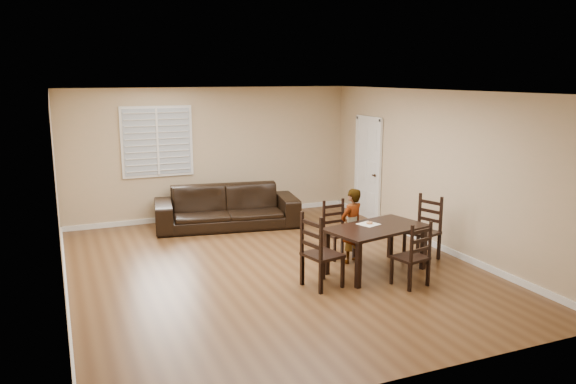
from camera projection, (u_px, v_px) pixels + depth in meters
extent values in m
plane|color=brown|center=(273.00, 268.00, 8.69)|extent=(7.00, 7.00, 0.00)
cube|color=tan|center=(211.00, 154.00, 11.58)|extent=(6.00, 0.04, 2.70)
cube|color=tan|center=(408.00, 247.00, 5.26)|extent=(6.00, 0.04, 2.70)
cube|color=tan|center=(57.00, 200.00, 7.28)|extent=(0.04, 7.00, 2.70)
cube|color=tan|center=(437.00, 170.00, 9.55)|extent=(0.04, 7.00, 2.70)
cube|color=white|center=(272.00, 92.00, 8.14)|extent=(6.00, 7.00, 0.04)
cube|color=white|center=(157.00, 142.00, 11.05)|extent=(1.40, 0.08, 1.40)
cube|color=white|center=(368.00, 169.00, 11.59)|extent=(0.06, 0.94, 2.05)
cylinder|color=#332114|center=(374.00, 175.00, 11.33)|extent=(0.06, 0.06, 0.02)
cube|color=white|center=(213.00, 215.00, 11.83)|extent=(6.00, 0.03, 0.10)
cube|color=white|center=(67.00, 294.00, 7.55)|extent=(0.03, 7.00, 0.10)
cube|color=white|center=(432.00, 243.00, 9.81)|extent=(0.03, 7.00, 0.10)
cube|color=black|center=(376.00, 228.00, 8.41)|extent=(1.66, 1.17, 0.04)
cube|color=black|center=(358.00, 265.00, 7.82)|extent=(0.08, 0.08, 0.67)
cube|color=black|center=(423.00, 248.00, 8.60)|extent=(0.08, 0.08, 0.67)
cube|color=black|center=(327.00, 253.00, 8.37)|extent=(0.08, 0.08, 0.67)
cube|color=black|center=(390.00, 238.00, 9.14)|extent=(0.08, 0.08, 0.67)
cube|color=black|center=(339.00, 234.00, 9.14)|extent=(0.45, 0.43, 0.04)
cube|color=black|center=(333.00, 227.00, 9.29)|extent=(0.42, 0.07, 0.94)
cube|color=black|center=(335.00, 250.00, 8.96)|extent=(0.04, 0.04, 0.38)
cube|color=black|center=(354.00, 247.00, 9.12)|extent=(0.04, 0.04, 0.38)
cube|color=black|center=(324.00, 245.00, 9.25)|extent=(0.04, 0.04, 0.38)
cube|color=black|center=(342.00, 242.00, 9.42)|extent=(0.04, 0.04, 0.38)
cube|color=black|center=(410.00, 258.00, 7.92)|extent=(0.50, 0.48, 0.04)
cube|color=black|center=(420.00, 256.00, 7.76)|extent=(0.43, 0.13, 0.95)
cube|color=black|center=(410.00, 266.00, 8.21)|extent=(0.05, 0.05, 0.39)
cube|color=black|center=(392.00, 271.00, 8.00)|extent=(0.05, 0.05, 0.39)
cube|color=black|center=(428.00, 273.00, 7.93)|extent=(0.05, 0.05, 0.39)
cube|color=black|center=(410.00, 278.00, 7.72)|extent=(0.05, 0.05, 0.39)
cube|color=black|center=(323.00, 255.00, 7.86)|extent=(0.55, 0.58, 0.04)
cube|color=black|center=(311.00, 252.00, 7.73)|extent=(0.15, 0.48, 1.08)
cube|color=black|center=(343.00, 273.00, 7.86)|extent=(0.05, 0.05, 0.44)
cube|color=black|center=(323.00, 265.00, 8.19)|extent=(0.05, 0.05, 0.44)
cube|color=black|center=(321.00, 278.00, 7.63)|extent=(0.05, 0.05, 0.44)
cube|color=black|center=(302.00, 270.00, 7.97)|extent=(0.05, 0.05, 0.44)
cube|color=black|center=(422.00, 232.00, 9.06)|extent=(0.56, 0.58, 0.04)
cube|color=black|center=(429.00, 226.00, 9.17)|extent=(0.19, 0.45, 1.04)
cube|color=black|center=(404.00, 246.00, 9.13)|extent=(0.05, 0.05, 0.43)
cube|color=black|center=(425.00, 251.00, 8.83)|extent=(0.05, 0.05, 0.43)
cube|color=black|center=(418.00, 241.00, 9.37)|extent=(0.05, 0.05, 0.43)
cube|color=black|center=(439.00, 247.00, 9.08)|extent=(0.05, 0.05, 0.43)
imported|color=gray|center=(352.00, 226.00, 8.86)|extent=(0.51, 0.42, 1.20)
cube|color=beige|center=(369.00, 224.00, 8.54)|extent=(0.35, 0.35, 0.00)
torus|color=#BC7743|center=(369.00, 223.00, 8.55)|extent=(0.10, 0.10, 0.03)
torus|color=white|center=(369.00, 222.00, 8.55)|extent=(0.09, 0.09, 0.02)
imported|color=black|center=(227.00, 207.00, 10.99)|extent=(2.89, 1.49, 0.81)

